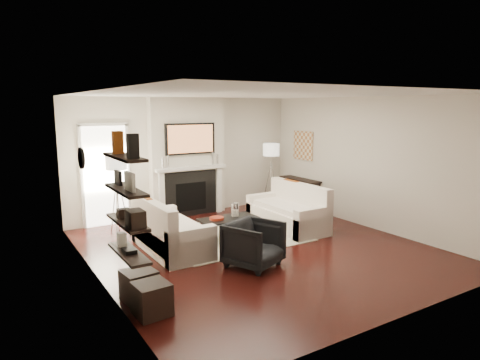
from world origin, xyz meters
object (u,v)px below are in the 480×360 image
lamp_left_shade (116,162)px  armchair (254,242)px  ottoman_near (139,285)px  coffee_table (228,219)px  loveseat_right_base (287,219)px  loveseat_left_base (172,239)px  lamp_right_shade (271,150)px

lamp_left_shade → armchair: bearing=-64.7°
armchair → ottoman_near: size_ratio=1.97×
coffee_table → armchair: 1.44m
loveseat_right_base → armchair: armchair is taller
loveseat_left_base → ottoman_near: size_ratio=4.50×
loveseat_left_base → lamp_right_shade: 4.00m
coffee_table → armchair: bearing=-104.2°
loveseat_right_base → lamp_left_shade: 3.60m
loveseat_right_base → lamp_left_shade: (-3.07, 1.40, 1.24)m
coffee_table → loveseat_left_base: bearing=-178.8°
loveseat_right_base → armchair: size_ratio=2.29×
coffee_table → ottoman_near: 2.82m
loveseat_left_base → coffee_table: (1.16, 0.02, 0.19)m
armchair → lamp_left_shade: lamp_left_shade is taller
loveseat_left_base → armchair: (0.81, -1.37, 0.18)m
armchair → lamp_left_shade: 3.27m
loveseat_left_base → lamp_left_shade: (-0.51, 1.42, 1.24)m
armchair → lamp_right_shade: size_ratio=1.97×
lamp_right_shade → armchair: bearing=-129.7°
lamp_left_shade → ottoman_near: bearing=-101.6°
coffee_table → ottoman_near: size_ratio=2.75×
loveseat_right_base → armchair: 2.24m
loveseat_left_base → armchair: armchair is taller
lamp_left_shade → loveseat_right_base: bearing=-24.5°
armchair → lamp_right_shade: (2.58, 3.11, 1.06)m
lamp_left_shade → lamp_right_shade: 3.91m
ottoman_near → loveseat_left_base: bearing=54.8°
ottoman_near → armchair: bearing=6.7°
lamp_right_shade → ottoman_near: (-4.52, -3.34, -1.25)m
coffee_table → armchair: armchair is taller
loveseat_right_base → armchair: (-1.75, -1.39, 0.18)m
lamp_left_shade → ottoman_near: (-0.62, -3.02, -1.25)m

